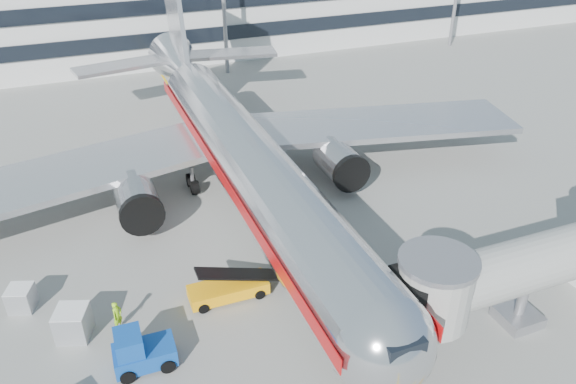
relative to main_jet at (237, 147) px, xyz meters
name	(u,v)px	position (x,y,z in m)	size (l,w,h in m)	color
ground	(296,282)	(0.00, -11.72, -4.23)	(180.00, 180.00, 0.00)	gray
lead_in_line	(246,206)	(0.00, -1.72, -4.23)	(0.25, 70.00, 0.01)	#F7B70D
main_jet	(237,147)	(0.00, 0.00, 0.00)	(50.95, 48.70, 16.06)	silver
jet_bridge	(555,261)	(12.18, -19.72, -0.36)	(17.80, 4.50, 7.00)	silver
belt_loader	(228,288)	(-4.32, -11.50, -3.55)	(5.03, 1.88, 2.40)	#FDA50A
baggage_tug	(140,352)	(-10.10, -15.05, -3.21)	(3.19, 2.09, 2.36)	#0E429B
cargo_container_left	(73,323)	(-13.19, -11.42, -3.32)	(2.19, 2.19, 1.81)	#B4B7BC
cargo_container_right	(21,298)	(-15.91, -7.88, -3.49)	(1.77, 1.77, 1.48)	#B4B7BC
ramp_worker	(118,316)	(-10.84, -11.75, -3.31)	(0.67, 0.44, 1.85)	#9BE718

